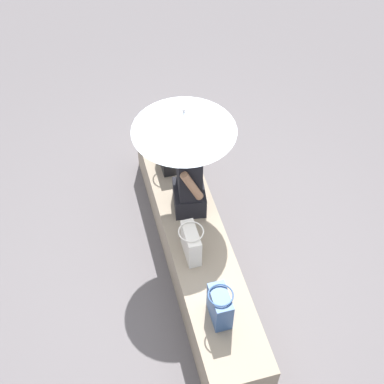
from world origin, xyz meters
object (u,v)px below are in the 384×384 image
(tote_bag_canvas, at_px, (220,306))
(handbag_black, at_px, (191,243))
(parasol, at_px, (184,121))
(shoulder_bag_spare, at_px, (166,156))
(person_seated, at_px, (189,177))

(tote_bag_canvas, bearing_deg, handbag_black, 5.42)
(parasol, bearing_deg, shoulder_bag_spare, 7.60)
(shoulder_bag_spare, bearing_deg, parasol, -172.40)
(tote_bag_canvas, distance_m, shoulder_bag_spare, 1.72)
(tote_bag_canvas, height_order, shoulder_bag_spare, tote_bag_canvas)
(handbag_black, bearing_deg, tote_bag_canvas, -174.58)
(person_seated, xyz_separation_m, tote_bag_canvas, (-1.17, 0.07, -0.23))
(person_seated, bearing_deg, tote_bag_canvas, 176.78)
(shoulder_bag_spare, bearing_deg, tote_bag_canvas, -179.37)
(person_seated, distance_m, handbag_black, 0.59)
(handbag_black, relative_size, shoulder_bag_spare, 1.05)
(person_seated, relative_size, tote_bag_canvas, 2.76)
(person_seated, relative_size, shoulder_bag_spare, 2.92)
(tote_bag_canvas, bearing_deg, parasol, -2.06)
(person_seated, xyz_separation_m, parasol, (0.08, 0.02, 0.58))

